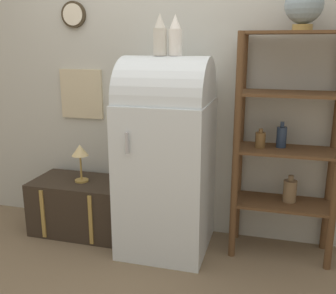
{
  "coord_description": "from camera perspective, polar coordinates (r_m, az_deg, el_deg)",
  "views": [
    {
      "loc": [
        0.76,
        -2.49,
        1.56
      ],
      "look_at": [
        0.01,
        0.22,
        0.81
      ],
      "focal_mm": 42.0,
      "sensor_mm": 36.0,
      "label": 1
    }
  ],
  "objects": [
    {
      "name": "wall_back",
      "position": [
        3.17,
        1.44,
        11.16
      ],
      "size": [
        7.0,
        0.09,
        2.7
      ],
      "color": "#B7B7AD",
      "rests_on": "ground_plane"
    },
    {
      "name": "vase_left",
      "position": [
        2.82,
        -1.18,
        15.8
      ],
      "size": [
        0.09,
        0.09,
        0.28
      ],
      "color": "beige",
      "rests_on": "refrigerator"
    },
    {
      "name": "vase_center",
      "position": [
        2.81,
        1.06,
        15.73
      ],
      "size": [
        0.09,
        0.09,
        0.28
      ],
      "color": "white",
      "rests_on": "refrigerator"
    },
    {
      "name": "ground_plane",
      "position": [
        3.03,
        -1.38,
        -15.96
      ],
      "size": [
        12.0,
        12.0,
        0.0
      ],
      "primitive_type": "plane",
      "color": "#7A664C"
    },
    {
      "name": "desk_lamp",
      "position": [
        3.26,
        -12.64,
        -0.97
      ],
      "size": [
        0.14,
        0.14,
        0.31
      ],
      "color": "#AD8942",
      "rests_on": "suitcase_trunk"
    },
    {
      "name": "shelf_unit",
      "position": [
        2.92,
        16.8,
        1.29
      ],
      "size": [
        0.73,
        0.35,
        1.63
      ],
      "color": "brown",
      "rests_on": "ground_plane"
    },
    {
      "name": "globe",
      "position": [
        2.83,
        19.15,
        18.85
      ],
      "size": [
        0.25,
        0.25,
        0.29
      ],
      "color": "#AD8942",
      "rests_on": "shelf_unit"
    },
    {
      "name": "refrigerator",
      "position": [
        2.93,
        -0.23,
        -0.77
      ],
      "size": [
        0.64,
        0.69,
        1.47
      ],
      "color": "silver",
      "rests_on": "ground_plane"
    },
    {
      "name": "suitcase_trunk",
      "position": [
        3.43,
        -12.59,
        -8.29
      ],
      "size": [
        0.77,
        0.47,
        0.45
      ],
      "color": "#33281E",
      "rests_on": "ground_plane"
    }
  ]
}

